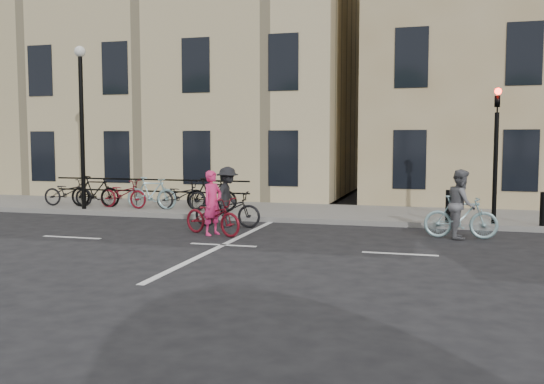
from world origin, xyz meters
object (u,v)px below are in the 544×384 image
(lamp_post, at_px, (81,107))
(cyclist_dark, at_px, (227,203))
(traffic_light, at_px, (496,139))
(cyclist_pink, at_px, (213,213))
(cyclist_grey, at_px, (461,211))

(lamp_post, distance_m, cyclist_dark, 6.49)
(traffic_light, relative_size, cyclist_pink, 2.00)
(traffic_light, bearing_deg, lamp_post, 179.73)
(cyclist_pink, bearing_deg, traffic_light, -44.13)
(cyclist_dark, bearing_deg, traffic_light, -79.18)
(lamp_post, height_order, cyclist_dark, lamp_post)
(cyclist_pink, bearing_deg, lamp_post, 84.36)
(cyclist_grey, xyz_separation_m, cyclist_dark, (-6.18, 0.27, -0.03))
(traffic_light, height_order, cyclist_pink, traffic_light)
(traffic_light, bearing_deg, cyclist_grey, -116.03)
(cyclist_grey, bearing_deg, traffic_light, -27.68)
(traffic_light, distance_m, cyclist_grey, 2.72)
(traffic_light, bearing_deg, cyclist_dark, -167.40)
(cyclist_pink, relative_size, cyclist_dark, 1.02)
(lamp_post, bearing_deg, cyclist_grey, -9.24)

